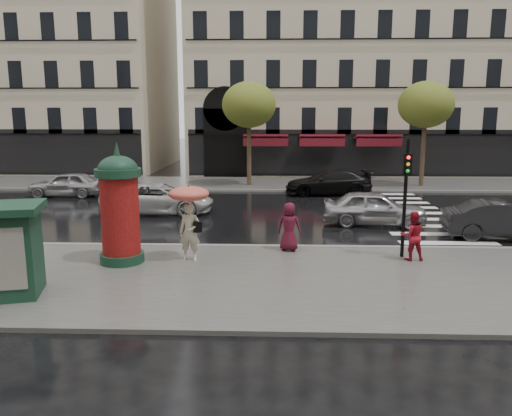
{
  "coord_description": "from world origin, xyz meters",
  "views": [
    {
      "loc": [
        -0.45,
        -13.91,
        4.69
      ],
      "look_at": [
        -0.98,
        1.5,
        1.74
      ],
      "focal_mm": 35.0,
      "sensor_mm": 36.0,
      "label": 1
    }
  ],
  "objects_px": {
    "car_white": "(158,198)",
    "car_black": "(328,182)",
    "man_burgundy": "(289,227)",
    "car_darkgrey": "(504,220)",
    "woman_red": "(412,236)",
    "car_far_silver": "(66,184)",
    "newsstand": "(3,249)",
    "woman_umbrella": "(189,210)",
    "morris_column": "(120,205)",
    "traffic_light": "(406,187)",
    "car_silver": "(374,208)"
  },
  "relations": [
    {
      "from": "traffic_light",
      "to": "car_black",
      "type": "xyz_separation_m",
      "value": [
        -0.95,
        13.27,
        -1.68
      ]
    },
    {
      "from": "woman_umbrella",
      "to": "car_silver",
      "type": "distance_m",
      "value": 9.06
    },
    {
      "from": "man_burgundy",
      "to": "car_silver",
      "type": "relative_size",
      "value": 0.38
    },
    {
      "from": "morris_column",
      "to": "car_black",
      "type": "bearing_deg",
      "value": 60.73
    },
    {
      "from": "car_black",
      "to": "car_far_silver",
      "type": "height_order",
      "value": "car_black"
    },
    {
      "from": "newsstand",
      "to": "car_darkgrey",
      "type": "distance_m",
      "value": 16.92
    },
    {
      "from": "traffic_light",
      "to": "newsstand",
      "type": "bearing_deg",
      "value": -160.84
    },
    {
      "from": "woman_umbrella",
      "to": "car_darkgrey",
      "type": "bearing_deg",
      "value": 17.66
    },
    {
      "from": "car_darkgrey",
      "to": "car_far_silver",
      "type": "relative_size",
      "value": 1.05
    },
    {
      "from": "woman_red",
      "to": "car_white",
      "type": "relative_size",
      "value": 0.3
    },
    {
      "from": "woman_umbrella",
      "to": "car_white",
      "type": "bearing_deg",
      "value": 109.61
    },
    {
      "from": "man_burgundy",
      "to": "morris_column",
      "type": "relative_size",
      "value": 0.44
    },
    {
      "from": "man_burgundy",
      "to": "car_black",
      "type": "bearing_deg",
      "value": -88.18
    },
    {
      "from": "morris_column",
      "to": "newsstand",
      "type": "bearing_deg",
      "value": -124.9
    },
    {
      "from": "car_darkgrey",
      "to": "car_silver",
      "type": "bearing_deg",
      "value": 68.85
    },
    {
      "from": "woman_umbrella",
      "to": "car_silver",
      "type": "bearing_deg",
      "value": 40.18
    },
    {
      "from": "woman_red",
      "to": "traffic_light",
      "type": "height_order",
      "value": "traffic_light"
    },
    {
      "from": "morris_column",
      "to": "car_silver",
      "type": "height_order",
      "value": "morris_column"
    },
    {
      "from": "newsstand",
      "to": "car_black",
      "type": "relative_size",
      "value": 0.47
    },
    {
      "from": "woman_umbrella",
      "to": "traffic_light",
      "type": "xyz_separation_m",
      "value": [
        6.76,
        0.57,
        0.69
      ]
    },
    {
      "from": "morris_column",
      "to": "traffic_light",
      "type": "height_order",
      "value": "traffic_light"
    },
    {
      "from": "man_burgundy",
      "to": "car_black",
      "type": "height_order",
      "value": "man_burgundy"
    },
    {
      "from": "woman_red",
      "to": "traffic_light",
      "type": "relative_size",
      "value": 0.41
    },
    {
      "from": "car_darkgrey",
      "to": "car_black",
      "type": "distance_m",
      "value": 11.62
    },
    {
      "from": "woman_red",
      "to": "car_silver",
      "type": "xyz_separation_m",
      "value": [
        -0.09,
        5.54,
        -0.16
      ]
    },
    {
      "from": "car_white",
      "to": "car_far_silver",
      "type": "relative_size",
      "value": 1.25
    },
    {
      "from": "man_burgundy",
      "to": "car_darkgrey",
      "type": "height_order",
      "value": "man_burgundy"
    },
    {
      "from": "woman_red",
      "to": "man_burgundy",
      "type": "height_order",
      "value": "man_burgundy"
    },
    {
      "from": "traffic_light",
      "to": "car_white",
      "type": "relative_size",
      "value": 0.72
    },
    {
      "from": "car_silver",
      "to": "car_white",
      "type": "relative_size",
      "value": 0.83
    },
    {
      "from": "car_white",
      "to": "car_far_silver",
      "type": "bearing_deg",
      "value": 51.63
    },
    {
      "from": "morris_column",
      "to": "car_darkgrey",
      "type": "relative_size",
      "value": 0.86
    },
    {
      "from": "woman_red",
      "to": "car_far_silver",
      "type": "xyz_separation_m",
      "value": [
        -16.13,
        12.33,
        -0.19
      ]
    },
    {
      "from": "newsstand",
      "to": "car_far_silver",
      "type": "height_order",
      "value": "newsstand"
    },
    {
      "from": "car_darkgrey",
      "to": "car_far_silver",
      "type": "height_order",
      "value": "car_darkgrey"
    },
    {
      "from": "car_black",
      "to": "newsstand",
      "type": "bearing_deg",
      "value": -35.21
    },
    {
      "from": "woman_red",
      "to": "car_black",
      "type": "bearing_deg",
      "value": -86.36
    },
    {
      "from": "car_white",
      "to": "newsstand",
      "type": "bearing_deg",
      "value": 171.12
    },
    {
      "from": "car_far_silver",
      "to": "woman_red",
      "type": "bearing_deg",
      "value": 50.88
    },
    {
      "from": "car_far_silver",
      "to": "man_burgundy",
      "type": "bearing_deg",
      "value": 45.54
    },
    {
      "from": "woman_red",
      "to": "newsstand",
      "type": "relative_size",
      "value": 0.66
    },
    {
      "from": "car_darkgrey",
      "to": "car_black",
      "type": "relative_size",
      "value": 0.88
    },
    {
      "from": "morris_column",
      "to": "car_silver",
      "type": "xyz_separation_m",
      "value": [
        8.97,
        6.07,
        -1.17
      ]
    },
    {
      "from": "woman_red",
      "to": "morris_column",
      "type": "distance_m",
      "value": 9.14
    },
    {
      "from": "man_burgundy",
      "to": "traffic_light",
      "type": "height_order",
      "value": "traffic_light"
    },
    {
      "from": "car_white",
      "to": "car_black",
      "type": "bearing_deg",
      "value": -58.1
    },
    {
      "from": "traffic_light",
      "to": "car_silver",
      "type": "distance_m",
      "value": 5.51
    },
    {
      "from": "woman_umbrella",
      "to": "car_black",
      "type": "relative_size",
      "value": 0.49
    },
    {
      "from": "woman_umbrella",
      "to": "woman_red",
      "type": "height_order",
      "value": "woman_umbrella"
    },
    {
      "from": "car_silver",
      "to": "car_white",
      "type": "xyz_separation_m",
      "value": [
        -9.73,
        2.18,
        -0.01
      ]
    }
  ]
}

